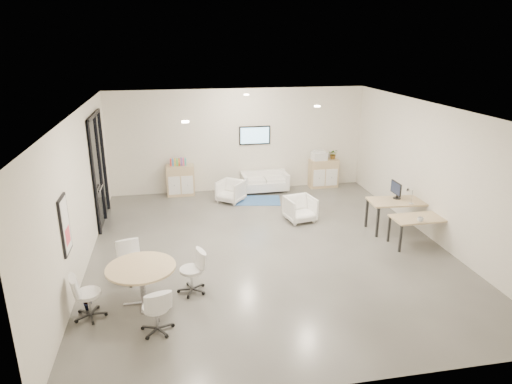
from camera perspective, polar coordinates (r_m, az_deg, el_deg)
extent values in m
cube|color=#504E49|center=(10.84, 1.56, -8.96)|extent=(8.00, 9.00, 0.80)
cube|color=white|center=(9.67, 1.77, 12.55)|extent=(8.00, 9.00, 0.80)
cube|color=silver|center=(14.75, -2.40, 6.78)|extent=(8.00, 0.80, 3.20)
cube|color=silver|center=(5.79, 12.25, -13.28)|extent=(8.00, 0.80, 3.20)
cube|color=silver|center=(10.14, -23.44, -0.30)|extent=(0.80, 9.00, 3.20)
cube|color=silver|center=(11.79, 23.07, 2.26)|extent=(0.80, 9.00, 3.20)
cube|color=black|center=(12.46, -19.05, 2.72)|extent=(0.02, 1.90, 2.85)
cube|color=black|center=(12.17, -19.64, 9.00)|extent=(0.06, 1.90, 0.08)
cube|color=black|center=(11.59, -19.54, 1.52)|extent=(0.06, 0.08, 2.85)
cube|color=black|center=(13.33, -18.46, 3.77)|extent=(0.06, 0.08, 2.85)
cube|color=black|center=(12.60, -18.87, 2.91)|extent=(0.06, 0.07, 2.85)
cube|color=#B2B2B7|center=(12.12, -18.86, 0.46)|extent=(0.04, 0.60, 0.05)
cube|color=black|center=(8.59, -22.79, -3.85)|extent=(0.04, 0.54, 1.04)
cube|color=white|center=(8.58, -22.65, -3.85)|extent=(0.01, 0.46, 0.96)
cube|color=#F04759|center=(8.66, -22.47, -5.07)|extent=(0.01, 0.32, 0.30)
cube|color=black|center=(14.38, -0.17, 7.10)|extent=(0.98, 0.05, 0.58)
cube|color=#93D5FF|center=(14.35, -0.15, 7.08)|extent=(0.90, 0.01, 0.50)
cylinder|color=#FFEAC6|center=(8.52, -8.83, 8.67)|extent=(0.14, 0.14, 0.03)
cylinder|color=#FFEAC6|center=(10.51, 7.67, 10.58)|extent=(0.14, 0.14, 0.03)
cylinder|color=#FFEAC6|center=(12.64, -1.21, 12.07)|extent=(0.14, 0.14, 0.03)
cube|color=tan|center=(14.27, -9.42, 1.46)|extent=(0.84, 0.42, 0.95)
cube|color=white|center=(14.08, -10.16, 0.79)|extent=(0.35, 0.02, 0.57)
cube|color=white|center=(14.09, -8.59, 0.88)|extent=(0.35, 0.02, 0.57)
cube|color=tan|center=(15.05, 8.41, 2.36)|extent=(0.92, 0.43, 0.92)
cube|color=white|center=(14.81, 7.90, 1.74)|extent=(0.38, 0.02, 0.55)
cube|color=white|center=(14.95, 9.43, 1.82)|extent=(0.38, 0.02, 0.55)
cube|color=red|center=(14.11, -10.61, 3.67)|extent=(0.04, 0.14, 0.22)
cube|color=#337FCC|center=(14.11, -10.36, 3.68)|extent=(0.04, 0.14, 0.22)
cube|color=gold|center=(14.11, -10.10, 3.70)|extent=(0.04, 0.14, 0.22)
cube|color=#4CB24C|center=(14.11, -9.84, 3.71)|extent=(0.04, 0.14, 0.22)
cube|color=#CC6619|center=(14.11, -9.59, 3.73)|extent=(0.04, 0.14, 0.22)
cube|color=purple|center=(14.11, -9.33, 3.74)|extent=(0.04, 0.14, 0.22)
cube|color=#E54C7F|center=(14.11, -9.07, 3.76)|extent=(0.04, 0.14, 0.22)
cube|color=teal|center=(14.11, -8.82, 3.77)|extent=(0.04, 0.14, 0.22)
cube|color=white|center=(14.85, 7.89, 4.50)|extent=(0.49, 0.42, 0.26)
cube|color=white|center=(14.81, 7.92, 5.09)|extent=(0.37, 0.32, 0.06)
cube|color=white|center=(14.46, 1.08, 0.91)|extent=(1.45, 0.75, 0.27)
cube|color=white|center=(14.64, 0.87, 2.25)|extent=(1.44, 0.19, 0.27)
cube|color=white|center=(14.30, -1.50, 1.28)|extent=(0.14, 0.72, 0.54)
cube|color=white|center=(14.56, 3.62, 1.56)|extent=(0.14, 0.72, 0.54)
cube|color=#2F5091|center=(13.71, 0.15, -1.05)|extent=(1.51, 1.15, 0.01)
imported|color=white|center=(13.54, -3.19, 0.23)|extent=(0.95, 0.94, 0.71)
imported|color=white|center=(12.14, 5.55, -1.98)|extent=(0.83, 0.80, 0.74)
cube|color=tan|center=(11.94, 17.51, -1.11)|extent=(1.56, 0.87, 0.04)
cube|color=black|center=(11.50, 14.95, -3.73)|extent=(0.05, 0.05, 0.75)
cube|color=black|center=(12.15, 20.96, -3.14)|extent=(0.05, 0.05, 0.75)
cube|color=black|center=(12.04, 13.66, -2.59)|extent=(0.05, 0.05, 0.75)
cube|color=black|center=(12.67, 19.48, -2.09)|extent=(0.05, 0.05, 0.75)
cube|color=tan|center=(11.26, 19.89, -3.07)|extent=(1.34, 0.69, 0.04)
cube|color=black|center=(10.87, 17.61, -5.57)|extent=(0.05, 0.05, 0.65)
cube|color=black|center=(11.49, 23.07, -4.91)|extent=(0.05, 0.05, 0.65)
cube|color=black|center=(11.33, 16.29, -4.44)|extent=(0.05, 0.05, 0.65)
cube|color=black|center=(11.92, 21.61, -3.87)|extent=(0.05, 0.05, 0.65)
cylinder|color=black|center=(12.05, 17.19, -0.73)|extent=(0.20, 0.20, 0.02)
cube|color=black|center=(12.02, 17.25, -0.19)|extent=(0.04, 0.03, 0.24)
cube|color=black|center=(11.95, 17.10, 0.47)|extent=(0.03, 0.50, 0.32)
cylinder|color=tan|center=(8.51, -14.20, -9.15)|extent=(1.24, 1.24, 0.04)
cylinder|color=#B2B2B7|center=(8.69, -14.00, -11.36)|extent=(0.10, 0.10, 0.72)
cube|color=#B2B2B7|center=(8.86, -13.83, -13.28)|extent=(0.73, 0.06, 0.03)
cube|color=#B2B2B7|center=(8.86, -13.83, -13.28)|extent=(0.06, 0.73, 0.03)
imported|color=#3F7F3F|center=(15.01, 9.64, 4.56)|extent=(0.40, 0.41, 0.26)
imported|color=#3F7F3F|center=(8.95, -20.15, -13.18)|extent=(0.27, 0.37, 0.15)
imported|color=white|center=(10.96, 19.87, -3.19)|extent=(0.15, 0.13, 0.13)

